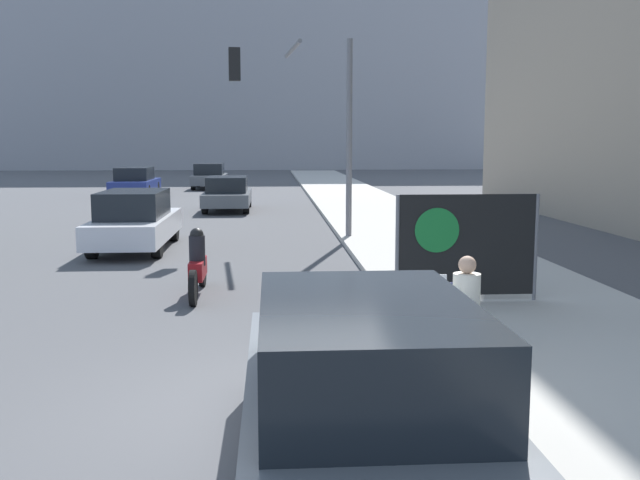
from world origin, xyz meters
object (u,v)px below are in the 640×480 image
object	(u,v)px
car_on_road_midblock	(228,193)
motorcycle_on_road	(198,266)
traffic_light_pole	(305,102)
car_on_road_distant	(135,182)
seated_protester	(466,301)
car_on_road_far_lane	(210,176)
protest_banner	(466,245)
parked_car_curbside	(364,399)
car_on_road_nearest	(135,220)

from	to	relation	value
car_on_road_midblock	motorcycle_on_road	distance (m)	16.06
traffic_light_pole	car_on_road_distant	bearing A→B (deg)	114.00
seated_protester	car_on_road_midblock	world-z (taller)	car_on_road_midblock
car_on_road_distant	car_on_road_far_lane	bearing A→B (deg)	59.00
traffic_light_pole	car_on_road_midblock	size ratio (longest dim) A/B	1.16
protest_banner	car_on_road_midblock	bearing A→B (deg)	105.51
car_on_road_distant	car_on_road_far_lane	world-z (taller)	car_on_road_far_lane
car_on_road_distant	seated_protester	bearing A→B (deg)	-71.98
car_on_road_midblock	car_on_road_distant	xyz separation A→B (m)	(-5.16, 8.35, 0.04)
seated_protester	traffic_light_pole	xyz separation A→B (m)	(-1.44, 10.90, 2.99)
car_on_road_distant	motorcycle_on_road	size ratio (longest dim) A/B	2.08
protest_banner	parked_car_curbside	xyz separation A→B (m)	(-2.43, -5.98, -0.29)
protest_banner	car_on_road_midblock	distance (m)	18.05
car_on_road_nearest	car_on_road_midblock	bearing A→B (deg)	80.69
car_on_road_nearest	car_on_road_distant	distance (m)	19.05
traffic_light_pole	car_on_road_nearest	xyz separation A→B (m)	(-4.35, -1.20, -3.00)
seated_protester	car_on_road_distant	size ratio (longest dim) A/B	0.25
traffic_light_pole	car_on_road_midblock	world-z (taller)	traffic_light_pole
seated_protester	car_on_road_distant	distance (m)	29.91
car_on_road_midblock	motorcycle_on_road	xyz separation A→B (m)	(0.42, -16.05, -0.16)
car_on_road_far_lane	car_on_road_nearest	bearing A→B (deg)	-89.62
seated_protester	motorcycle_on_road	bearing A→B (deg)	156.27
protest_banner	motorcycle_on_road	distance (m)	4.63
car_on_road_midblock	car_on_road_distant	distance (m)	9.82
parked_car_curbside	car_on_road_far_lane	size ratio (longest dim) A/B	1.06
seated_protester	car_on_road_midblock	xyz separation A→B (m)	(-4.09, 20.09, -0.06)
car_on_road_midblock	car_on_road_far_lane	size ratio (longest dim) A/B	1.04
seated_protester	car_on_road_far_lane	xyz separation A→B (m)	(-5.95, 33.93, -0.01)
car_on_road_nearest	car_on_road_midblock	xyz separation A→B (m)	(1.70, 10.39, -0.05)
traffic_light_pole	seated_protester	bearing A→B (deg)	-82.47
parked_car_curbside	car_on_road_distant	world-z (taller)	parked_car_curbside
traffic_light_pole	car_on_road_distant	distance (m)	19.44
car_on_road_nearest	car_on_road_distant	xyz separation A→B (m)	(-3.46, 18.74, -0.02)
car_on_road_nearest	car_on_road_far_lane	size ratio (longest dim) A/B	1.08
parked_car_curbside	car_on_road_midblock	xyz separation A→B (m)	(-2.39, 23.37, -0.07)
motorcycle_on_road	car_on_road_distant	bearing A→B (deg)	102.89
parked_car_curbside	car_on_road_nearest	size ratio (longest dim) A/B	0.98
seated_protester	car_on_road_far_lane	distance (m)	34.45
parked_car_curbside	car_on_road_far_lane	world-z (taller)	parked_car_curbside
protest_banner	car_on_road_nearest	size ratio (longest dim) A/B	0.49
protest_banner	car_on_road_distant	bearing A→B (deg)	111.21
seated_protester	motorcycle_on_road	distance (m)	5.46
motorcycle_on_road	parked_car_curbside	bearing A→B (deg)	-74.89
car_on_road_far_lane	motorcycle_on_road	world-z (taller)	car_on_road_far_lane
seated_protester	car_on_road_nearest	xyz separation A→B (m)	(-5.79, 9.71, -0.01)
car_on_road_distant	car_on_road_far_lane	size ratio (longest dim) A/B	1.06
protest_banner	motorcycle_on_road	size ratio (longest dim) A/B	1.04
traffic_light_pole	motorcycle_on_road	xyz separation A→B (m)	(-2.23, -6.86, -3.22)
parked_car_curbside	car_on_road_distant	bearing A→B (deg)	103.40
seated_protester	car_on_road_nearest	bearing A→B (deg)	144.87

